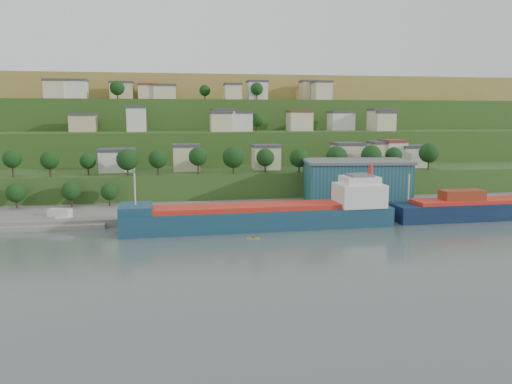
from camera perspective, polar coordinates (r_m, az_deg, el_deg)
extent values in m
plane|color=#465550|center=(117.96, -0.54, -5.06)|extent=(500.00, 500.00, 0.00)
cube|color=slate|center=(148.82, 5.41, -2.21)|extent=(220.00, 26.00, 4.00)
cube|color=slate|center=(143.02, -24.40, -3.40)|extent=(40.00, 18.00, 2.40)
cube|color=#284719|center=(172.42, -3.43, -0.68)|extent=(260.00, 32.00, 20.00)
cube|color=#284719|center=(201.94, -4.33, 0.69)|extent=(280.00, 32.00, 44.00)
cube|color=#284719|center=(231.59, -5.00, 1.70)|extent=(300.00, 32.00, 70.00)
cube|color=olive|center=(305.01, -6.10, 3.37)|extent=(360.00, 120.00, 96.00)
cube|color=silver|center=(168.37, -16.09, 3.35)|extent=(7.93, 7.82, 6.69)
cube|color=#3F3F44|center=(168.08, -16.15, 4.63)|extent=(8.53, 8.42, 0.90)
cube|color=silver|center=(169.84, -15.42, 3.41)|extent=(9.92, 8.23, 6.64)
cube|color=#3F3F44|center=(169.56, -15.47, 4.68)|extent=(10.52, 8.83, 0.90)
cube|color=beige|center=(167.07, -7.96, 3.79)|extent=(8.63, 7.31, 7.99)
cube|color=#3F3F44|center=(166.76, -7.99, 5.31)|extent=(9.23, 7.91, 0.90)
cube|color=beige|center=(170.20, 1.16, 3.88)|extent=(8.91, 7.24, 7.54)
cube|color=#3F3F44|center=(169.90, 1.16, 5.30)|extent=(9.51, 7.84, 0.90)
cube|color=beige|center=(176.27, 10.40, 4.00)|extent=(9.39, 8.90, 8.10)
cube|color=#3F3F44|center=(175.97, 10.44, 5.46)|extent=(9.99, 9.50, 0.90)
cube|color=beige|center=(183.10, 14.24, 4.08)|extent=(8.71, 8.01, 8.34)
cube|color=#3F3F44|center=(182.81, 14.30, 5.52)|extent=(9.31, 8.61, 0.90)
cube|color=silver|center=(184.51, 15.36, 4.15)|extent=(7.18, 8.90, 8.83)
cube|color=brown|center=(184.22, 15.42, 5.66)|extent=(7.78, 9.50, 0.90)
cube|color=silver|center=(186.33, 17.39, 3.80)|extent=(8.71, 8.07, 6.88)
cube|color=#3F3F44|center=(186.07, 17.44, 5.00)|extent=(9.31, 8.67, 0.90)
cube|color=#CEB985|center=(205.80, -19.13, 7.39)|extent=(9.49, 8.79, 6.16)
cube|color=#3F3F44|center=(205.78, -19.18, 8.38)|extent=(10.09, 9.39, 0.90)
cube|color=silver|center=(200.34, -13.50, 8.02)|extent=(7.01, 7.70, 9.00)
cube|color=#3F3F44|center=(200.36, -13.55, 9.43)|extent=(7.61, 8.30, 0.90)
cube|color=beige|center=(196.98, -4.05, 7.91)|extent=(7.93, 8.92, 6.87)
cube|color=#3F3F44|center=(196.97, -4.06, 9.04)|extent=(8.53, 9.52, 0.90)
cube|color=silver|center=(197.05, -3.78, 8.08)|extent=(8.61, 7.33, 7.97)
cube|color=#3F3F44|center=(197.05, -3.79, 9.37)|extent=(9.21, 7.93, 0.90)
cube|color=silver|center=(199.73, -1.70, 7.96)|extent=(7.91, 8.60, 6.98)
cube|color=#3F3F44|center=(199.72, -1.71, 9.09)|extent=(8.51, 9.20, 0.90)
cube|color=beige|center=(207.68, 4.99, 8.02)|extent=(9.34, 8.75, 7.45)
cube|color=brown|center=(207.67, 5.01, 9.17)|extent=(9.94, 9.35, 0.90)
cube|color=silver|center=(214.74, 9.67, 7.92)|extent=(9.59, 8.47, 7.21)
cube|color=#3F3F44|center=(214.73, 9.69, 9.00)|extent=(10.19, 9.07, 0.90)
cube|color=beige|center=(212.66, 14.13, 7.91)|extent=(9.47, 8.16, 8.17)
cube|color=#3F3F44|center=(212.67, 14.18, 9.13)|extent=(10.07, 8.76, 0.90)
cube|color=beige|center=(211.55, 14.30, 7.75)|extent=(8.02, 7.92, 7.09)
cube|color=#3F3F44|center=(211.55, 14.34, 8.83)|extent=(8.62, 8.52, 0.90)
cube|color=beige|center=(230.22, -21.93, 10.73)|extent=(8.31, 8.46, 7.43)
cube|color=#3F3F44|center=(230.45, -21.99, 11.77)|extent=(8.91, 9.06, 0.90)
cube|color=silver|center=(230.30, -19.93, 10.86)|extent=(9.60, 7.11, 7.61)
cube|color=#3F3F44|center=(230.54, -19.99, 11.92)|extent=(10.20, 7.71, 0.90)
cube|color=#CEB985|center=(236.03, -15.07, 10.98)|extent=(9.96, 8.61, 7.37)
cube|color=#3F3F44|center=(236.25, -15.11, 11.98)|extent=(10.56, 9.21, 0.90)
cube|color=beige|center=(235.14, -12.19, 11.00)|extent=(8.72, 8.90, 6.59)
cube|color=brown|center=(235.34, -12.22, 11.91)|extent=(9.32, 9.50, 0.90)
cube|color=beige|center=(233.82, -10.39, 11.03)|extent=(9.82, 8.58, 6.30)
cube|color=#3F3F44|center=(234.00, -10.41, 11.91)|extent=(10.42, 9.18, 0.90)
cube|color=beige|center=(226.03, -2.68, 11.27)|extent=(7.19, 7.43, 6.50)
cube|color=#3F3F44|center=(226.22, -2.69, 12.21)|extent=(7.79, 8.03, 0.90)
cube|color=silver|center=(229.57, 0.12, 11.42)|extent=(8.45, 8.45, 7.91)
cube|color=#3F3F44|center=(229.82, 0.12, 12.51)|extent=(9.05, 9.05, 0.90)
cube|color=#CEB985|center=(244.11, 6.01, 11.32)|extent=(7.11, 8.82, 8.86)
cube|color=#3F3F44|center=(244.38, 6.03, 12.46)|extent=(7.71, 9.42, 0.90)
cube|color=beige|center=(236.08, 7.51, 11.28)|extent=(7.66, 8.81, 8.02)
cube|color=#3F3F44|center=(236.33, 7.53, 12.36)|extent=(8.26, 9.41, 0.90)
cylinder|color=#382619|center=(164.03, -26.03, 2.20)|extent=(0.50, 0.50, 4.03)
sphere|color=black|center=(163.73, -26.11, 3.41)|extent=(5.29, 5.29, 5.29)
cylinder|color=#382619|center=(161.68, -22.46, 2.24)|extent=(0.50, 0.50, 3.44)
sphere|color=black|center=(161.39, -22.52, 3.37)|extent=(5.41, 5.41, 5.41)
cylinder|color=#382619|center=(161.89, -18.62, 2.38)|extent=(0.50, 0.50, 3.01)
sphere|color=black|center=(161.63, -18.67, 3.38)|extent=(4.86, 4.86, 4.86)
cylinder|color=#382619|center=(156.81, -14.45, 2.39)|extent=(0.50, 0.50, 3.14)
sphere|color=black|center=(156.49, -14.49, 3.62)|extent=(6.62, 6.62, 6.62)
cylinder|color=#382619|center=(156.52, -11.12, 2.54)|extent=(0.50, 0.50, 3.41)
sphere|color=black|center=(156.22, -11.15, 3.73)|extent=(5.66, 5.66, 5.66)
cylinder|color=#382619|center=(156.98, -6.63, 2.76)|extent=(0.50, 0.50, 3.93)
sphere|color=black|center=(156.65, -6.65, 4.05)|extent=(5.78, 5.78, 5.78)
cylinder|color=#382619|center=(157.89, -2.60, 2.73)|extent=(0.50, 0.50, 3.31)
sphere|color=black|center=(157.56, -2.61, 4.01)|extent=(6.87, 6.87, 6.87)
cylinder|color=#382619|center=(160.80, 1.06, 2.83)|extent=(0.50, 0.50, 3.24)
sphere|color=black|center=(160.51, 1.06, 3.97)|extent=(5.78, 5.78, 5.78)
cylinder|color=#382619|center=(161.41, 4.94, 2.79)|extent=(0.50, 0.50, 3.03)
sphere|color=black|center=(161.11, 4.95, 3.92)|extent=(6.13, 6.13, 6.13)
cylinder|color=#382619|center=(167.69, 9.17, 2.89)|extent=(0.50, 0.50, 2.79)
sphere|color=black|center=(167.40, 9.20, 4.01)|extent=(6.98, 6.98, 6.98)
cylinder|color=#382619|center=(169.09, 13.01, 2.91)|extent=(0.50, 0.50, 3.31)
sphere|color=black|center=(168.79, 13.05, 4.10)|extent=(6.77, 6.77, 6.77)
cylinder|color=#382619|center=(172.62, 15.43, 2.97)|extent=(0.50, 0.50, 3.55)
sphere|color=black|center=(172.34, 15.47, 4.06)|extent=(5.54, 5.54, 5.54)
cylinder|color=#382619|center=(178.84, 19.09, 3.05)|extent=(0.50, 0.50, 3.87)
sphere|color=black|center=(178.54, 19.15, 4.25)|extent=(6.66, 6.66, 6.66)
cylinder|color=#382619|center=(224.73, 0.10, 10.89)|extent=(0.50, 0.50, 3.32)
sphere|color=black|center=(224.87, 0.10, 11.70)|extent=(5.52, 5.52, 5.52)
cylinder|color=#382619|center=(232.41, -5.86, 10.75)|extent=(0.50, 0.50, 3.10)
sphere|color=black|center=(232.53, -5.87, 11.47)|extent=(5.01, 5.01, 5.01)
cylinder|color=#382619|center=(199.71, 0.11, 7.40)|extent=(0.50, 0.50, 3.07)
sphere|color=black|center=(199.66, 0.11, 8.25)|extent=(5.26, 5.26, 5.26)
cylinder|color=#382619|center=(222.94, -15.55, 10.56)|extent=(0.50, 0.50, 3.07)
sphere|color=black|center=(223.08, -15.58, 11.39)|extent=(6.15, 6.15, 6.15)
cylinder|color=#382619|center=(201.50, -4.04, 7.46)|extent=(0.50, 0.50, 3.53)
sphere|color=black|center=(201.46, -4.05, 8.31)|extent=(4.48, 4.48, 4.48)
cube|color=#164353|center=(125.95, 0.35, -3.49)|extent=(68.53, 12.73, 6.82)
cube|color=red|center=(124.86, -0.53, -1.72)|extent=(50.93, 10.26, 1.17)
cube|color=#164353|center=(123.67, -13.59, -1.89)|extent=(8.11, 10.95, 1.95)
cube|color=silver|center=(131.78, 11.70, -0.32)|extent=(11.98, 10.09, 5.85)
cube|color=silver|center=(131.24, 11.75, 1.36)|extent=(9.00, 8.05, 1.95)
cube|color=#595B5E|center=(131.09, 11.77, 1.91)|extent=(6.02, 6.02, 0.58)
cylinder|color=red|center=(132.04, 12.97, 2.43)|extent=(1.20, 1.20, 2.92)
cylinder|color=silver|center=(122.89, -13.67, 0.35)|extent=(0.36, 0.36, 7.80)
cube|color=silver|center=(123.89, -12.21, -2.83)|extent=(13.97, 11.41, 0.24)
cube|color=#0C1436|center=(153.45, 25.47, -2.21)|extent=(58.82, 10.70, 6.45)
cube|color=red|center=(151.73, 24.96, -0.86)|extent=(43.15, 8.69, 0.98)
cylinder|color=silver|center=(139.22, 17.07, 0.57)|extent=(0.32, 0.32, 6.85)
cube|color=maroon|center=(147.21, 22.49, -0.29)|extent=(11.81, 5.07, 2.54)
cube|color=#1D4757|center=(155.49, 11.30, 1.12)|extent=(31.99, 21.57, 12.00)
cube|color=#595B5E|center=(154.80, 11.37, 3.47)|extent=(33.11, 22.68, 0.80)
cube|color=silver|center=(140.64, -21.50, -2.35)|extent=(6.33, 4.19, 2.73)
cube|color=silver|center=(138.33, -21.03, -2.89)|extent=(4.76, 2.73, 0.90)
cube|color=orange|center=(120.41, -6.70, -4.77)|extent=(3.23, 1.88, 0.25)
sphere|color=#3F3F44|center=(120.32, -6.71, -4.58)|extent=(0.58, 0.58, 0.58)
cube|color=#C08316|center=(115.02, -0.31, -5.35)|extent=(3.18, 1.04, 0.24)
sphere|color=#3F3F44|center=(114.93, -0.31, -5.16)|extent=(0.55, 0.55, 0.55)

